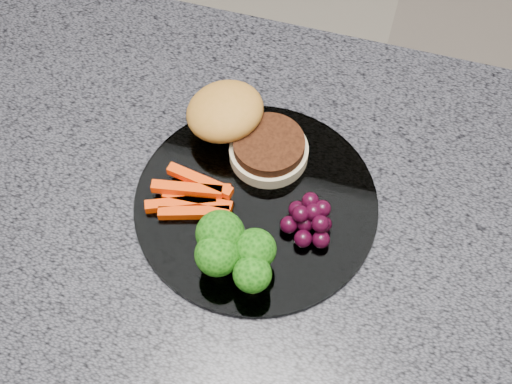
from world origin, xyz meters
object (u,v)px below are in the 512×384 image
plate (256,203)px  island_cabinet (295,382)px  burger (240,127)px  grape_bunch (310,219)px

plate → island_cabinet: bearing=-23.4°
plate → burger: (-0.04, 0.08, 0.02)m
burger → plate: bearing=-41.5°
island_cabinet → plate: bearing=156.6°
plate → burger: bearing=117.6°
island_cabinet → burger: (-0.11, 0.11, 0.50)m
plate → grape_bunch: 0.07m
burger → grape_bunch: burger is taller
burger → island_cabinet: bearing=-22.6°
plate → grape_bunch: (0.06, -0.01, 0.02)m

